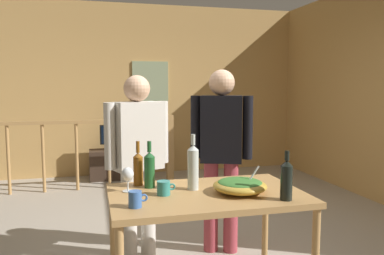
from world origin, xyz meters
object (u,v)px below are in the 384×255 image
at_px(salad_bowl, 240,185).
at_px(wine_bottle_green, 149,169).
at_px(stair_railing, 107,145).
at_px(wine_bottle_amber, 138,168).
at_px(serving_table, 207,204).
at_px(flat_screen_tv, 117,135).
at_px(wine_glass, 128,175).
at_px(wine_bottle_clear, 193,166).
at_px(framed_picture, 150,81).
at_px(tv_console, 118,164).
at_px(mug_teal, 164,188).
at_px(mug_blue, 135,199).
at_px(person_standing_left, 138,153).
at_px(person_standing_right, 221,146).
at_px(wine_bottle_dark, 286,179).

relative_size(salad_bowl, wine_bottle_green, 1.10).
relative_size(stair_railing, wine_bottle_amber, 8.76).
distance_m(serving_table, wine_bottle_green, 0.47).
relative_size(flat_screen_tv, wine_glass, 3.30).
relative_size(wine_glass, wine_bottle_clear, 0.43).
bearing_deg(framed_picture, wine_glass, -100.50).
bearing_deg(tv_console, framed_picture, 26.13).
bearing_deg(mug_teal, serving_table, -1.74).
height_order(wine_glass, mug_blue, wine_glass).
xyz_separation_m(tv_console, wine_bottle_clear, (0.29, -3.81, 0.72)).
relative_size(wine_glass, mug_teal, 1.35).
height_order(flat_screen_tv, serving_table, flat_screen_tv).
xyz_separation_m(tv_console, person_standing_left, (-0.02, -3.10, 0.71)).
height_order(tv_console, flat_screen_tv, flat_screen_tv).
distance_m(framed_picture, tv_console, 1.50).
relative_size(wine_bottle_green, person_standing_right, 0.20).
bearing_deg(wine_bottle_clear, stair_railing, 98.31).
xyz_separation_m(framed_picture, mug_teal, (-0.53, -4.18, -0.74)).
height_order(flat_screen_tv, wine_bottle_green, wine_bottle_green).
distance_m(wine_glass, person_standing_left, 0.66).
relative_size(wine_bottle_dark, mug_blue, 2.73).
xyz_separation_m(flat_screen_tv, person_standing_left, (-0.02, -3.07, 0.23)).
bearing_deg(wine_bottle_clear, wine_bottle_dark, -37.35).
relative_size(tv_console, wine_bottle_amber, 2.80).
xyz_separation_m(framed_picture, flat_screen_tv, (-0.59, -0.32, -0.86)).
relative_size(framed_picture, flat_screen_tv, 1.23).
distance_m(stair_railing, mug_blue, 3.51).
xyz_separation_m(wine_glass, wine_bottle_dark, (0.95, -0.44, 0.02)).
relative_size(serving_table, mug_blue, 11.31).
relative_size(stair_railing, mug_blue, 24.52).
height_order(serving_table, person_standing_left, person_standing_left).
bearing_deg(wine_bottle_amber, wine_bottle_clear, -31.31).
xyz_separation_m(wine_bottle_green, wine_bottle_amber, (-0.07, 0.09, -0.01)).
xyz_separation_m(wine_glass, person_standing_right, (0.89, 0.65, 0.07)).
height_order(wine_bottle_green, mug_teal, wine_bottle_green).
xyz_separation_m(wine_bottle_clear, person_standing_right, (0.44, 0.71, 0.02)).
xyz_separation_m(wine_glass, mug_teal, (0.22, -0.14, -0.07)).
relative_size(stair_railing, salad_bowl, 7.75).
bearing_deg(salad_bowl, wine_bottle_dark, -46.29).
bearing_deg(person_standing_left, person_standing_right, 159.44).
xyz_separation_m(wine_bottle_green, wine_bottle_dark, (0.79, -0.51, -0.00)).
distance_m(wine_bottle_amber, wine_bottle_dark, 1.05).
bearing_deg(wine_bottle_amber, flat_screen_tv, 88.90).
bearing_deg(salad_bowl, wine_glass, 163.72).
relative_size(salad_bowl, person_standing_right, 0.22).
xyz_separation_m(tv_console, mug_blue, (-0.14, -4.11, 0.60)).
bearing_deg(stair_railing, mug_teal, -85.71).
bearing_deg(tv_console, mug_teal, -89.04).
bearing_deg(mug_blue, wine_bottle_green, 71.26).
xyz_separation_m(stair_railing, person_standing_left, (0.17, -2.50, 0.29)).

